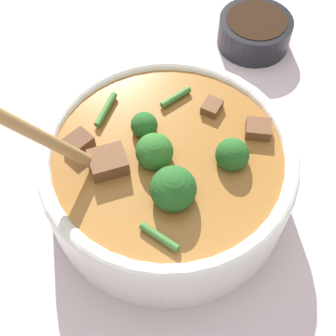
{
  "coord_description": "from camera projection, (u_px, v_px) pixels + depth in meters",
  "views": [
    {
      "loc": [
        0.12,
        -0.24,
        0.46
      ],
      "look_at": [
        0.0,
        0.0,
        0.05
      ],
      "focal_mm": 50.0,
      "sensor_mm": 36.0,
      "label": 1
    }
  ],
  "objects": [
    {
      "name": "ground_plane",
      "position": [
        168.0,
        194.0,
        0.53
      ],
      "size": [
        4.0,
        4.0,
        0.0
      ],
      "primitive_type": "plane",
      "color": "silver"
    },
    {
      "name": "stew_bowl",
      "position": [
        168.0,
        171.0,
        0.49
      ],
      "size": [
        0.26,
        0.26,
        0.22
      ],
      "color": "white",
      "rests_on": "ground_plane"
    },
    {
      "name": "condiment_bowl",
      "position": [
        257.0,
        31.0,
        0.65
      ],
      "size": [
        0.1,
        0.1,
        0.04
      ],
      "color": "black",
      "rests_on": "ground_plane"
    }
  ]
}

